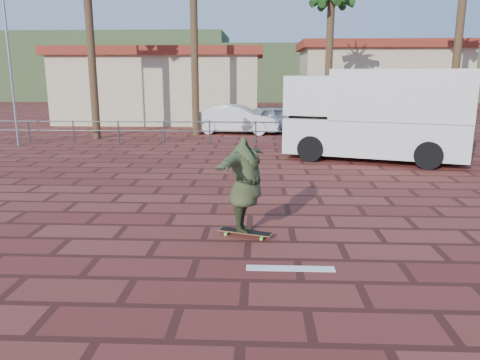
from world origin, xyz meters
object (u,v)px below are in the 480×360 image
Objects in this scene: longboard at (245,232)px; skateboarder at (245,185)px; car_white at (237,119)px; car_silver at (277,119)px; campervan at (377,113)px.

longboard is 0.91m from skateboarder.
longboard is 15.44m from car_white.
car_white is at bearing 82.16° from car_silver.
car_silver is at bearing -72.77° from car_white.
car_white is (-0.93, 15.40, -0.27)m from skateboarder.
skateboarder is 0.34× the size of campervan.
car_white is (-5.29, 7.13, -0.93)m from campervan.
campervan is 1.49× the size of car_white.
car_white reaches higher than car_silver.
skateboarder is (0.00, -0.00, 0.91)m from longboard.
skateboarder is at bearing -99.67° from campervan.
car_white is (-0.93, 15.40, 0.64)m from longboard.
car_silver is 0.94× the size of car_white.
campervan reaches higher than car_silver.
skateboarder is 0.53× the size of car_silver.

